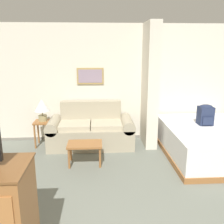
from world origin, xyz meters
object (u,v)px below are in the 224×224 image
Objects in this scene: coffee_table at (85,146)px; table_lamp at (42,107)px; bed at (207,141)px; backpack at (205,114)px; couch at (91,131)px.

table_lamp is (-0.93, 0.96, 0.52)m from coffee_table.
coffee_table is 2.41m from bed.
table_lamp is at bearing 170.30° from backpack.
couch is at bearing 167.05° from backpack.
backpack reaches higher than coffee_table.
bed is at bearing 5.85° from coffee_table.
backpack is (2.28, -0.53, 0.47)m from couch.
table_lamp reaches higher than coffee_table.
coffee_table is (-0.09, -0.92, 0.01)m from couch.
couch is 2.40m from bed.
backpack is at bearing -9.70° from table_lamp.
table_lamp is (-1.02, 0.04, 0.53)m from couch.
table_lamp is 3.45m from bed.
coffee_table is at bearing -95.77° from couch.
bed is (3.33, -0.71, -0.57)m from table_lamp.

